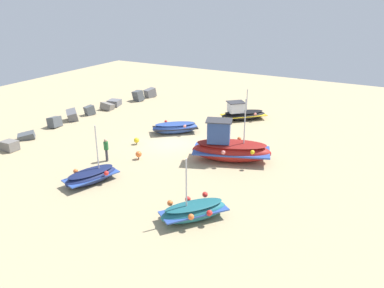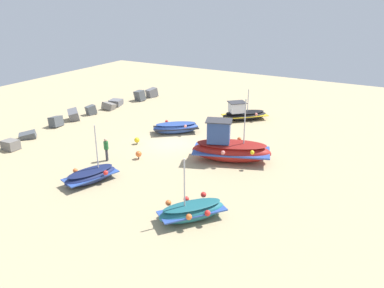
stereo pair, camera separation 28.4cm
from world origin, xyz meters
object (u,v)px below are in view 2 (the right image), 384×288
Objects in this scene: fishing_boat_1 at (230,148)px; fishing_boat_3 at (91,175)px; fishing_boat_0 at (192,211)px; mooring_buoy_1 at (137,140)px; mooring_buoy_0 at (139,154)px; fishing_boat_4 at (176,127)px; fishing_boat_2 at (243,114)px; person_walking at (106,148)px.

fishing_boat_1 is 1.59× the size of fishing_boat_3.
fishing_boat_0 is 11.54m from mooring_buoy_1.
fishing_boat_3 is at bearing 175.47° from mooring_buoy_0.
mooring_buoy_1 is (7.17, 9.04, -0.17)m from fishing_boat_0.
fishing_boat_4 is at bearing -46.28° from fishing_boat_1.
fishing_boat_2 is (17.03, 4.38, 0.08)m from fishing_boat_0.
person_walking is at bearing 9.32° from fishing_boat_1.
person_walking is 3.07× the size of mooring_buoy_1.
fishing_boat_2 is 16.76m from fishing_boat_3.
fishing_boat_3 reaches higher than mooring_buoy_1.
fishing_boat_1 is at bearing -84.84° from mooring_buoy_1.
fishing_boat_0 reaches higher than mooring_buoy_1.
fishing_boat_2 is at bearing -12.98° from mooring_buoy_0.
fishing_boat_2 is 7.02× the size of mooring_buoy_0.
fishing_boat_4 is at bearing -161.13° from fishing_boat_3.
person_walking is 3.64m from mooring_buoy_1.
fishing_boat_1 is at bearing -62.59° from mooring_buoy_0.
fishing_boat_2 is at bearing -93.45° from fishing_boat_1.
person_walking reaches higher than fishing_boat_4.
fishing_boat_2 is 7.06m from fishing_boat_4.
fishing_boat_0 is 0.97× the size of fishing_boat_4.
fishing_boat_2 reaches higher than person_walking.
fishing_boat_1 reaches higher than fishing_boat_4.
fishing_boat_0 is 9.61m from person_walking.
fishing_boat_3 is 0.96× the size of fishing_boat_4.
mooring_buoy_1 is (-0.68, 7.51, -0.60)m from fishing_boat_1.
fishing_boat_1 is at bearing 62.90° from fishing_boat_2.
fishing_boat_1 is 7.56m from mooring_buoy_1.
person_walking is (-7.27, 1.09, 0.47)m from fishing_boat_4.
fishing_boat_3 is at bearing -167.02° from mooring_buoy_1.
fishing_boat_0 is at bearing 60.07° from fishing_boat_2.
fishing_boat_0 reaches higher than person_walking.
fishing_boat_3 is 4.37m from mooring_buoy_0.
fishing_boat_2 is 10.91m from mooring_buoy_1.
fishing_boat_2 reaches higher than fishing_boat_4.
fishing_boat_0 reaches higher than fishing_boat_4.
fishing_boat_0 reaches higher than fishing_boat_2.
fishing_boat_0 is 8.70m from mooring_buoy_0.
fishing_boat_1 reaches higher than mooring_buoy_1.
mooring_buoy_0 is (-12.11, 2.79, -0.21)m from fishing_boat_2.
fishing_boat_2 is 1.13× the size of fishing_boat_3.
person_walking is (3.02, 1.38, 0.50)m from fishing_boat_3.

